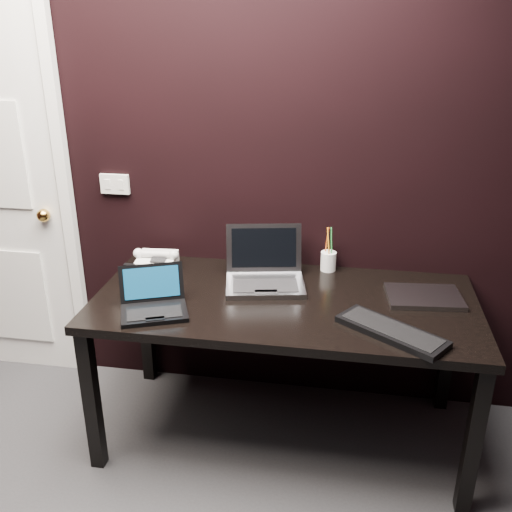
% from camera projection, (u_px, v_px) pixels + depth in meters
% --- Properties ---
extents(wall_back, '(4.00, 0.00, 4.00)m').
position_uv_depth(wall_back, '(235.00, 153.00, 2.73)').
color(wall_back, black).
rests_on(wall_back, ground).
extents(wall_switch, '(0.15, 0.02, 0.10)m').
position_uv_depth(wall_switch, '(115.00, 184.00, 2.89)').
color(wall_switch, silver).
rests_on(wall_switch, wall_back).
extents(desk, '(1.70, 0.80, 0.74)m').
position_uv_depth(desk, '(284.00, 314.00, 2.57)').
color(desk, black).
rests_on(desk, ground).
extents(netbook, '(0.35, 0.33, 0.18)m').
position_uv_depth(netbook, '(154.00, 304.00, 2.42)').
color(netbook, black).
rests_on(netbook, desk).
extents(silver_laptop, '(0.42, 0.39, 0.25)m').
position_uv_depth(silver_laptop, '(265.00, 275.00, 2.67)').
color(silver_laptop, gray).
rests_on(silver_laptop, desk).
extents(ext_keyboard, '(0.45, 0.38, 0.03)m').
position_uv_depth(ext_keyboard, '(391.00, 331.00, 2.25)').
color(ext_keyboard, black).
rests_on(ext_keyboard, desk).
extents(closed_laptop, '(0.35, 0.26, 0.02)m').
position_uv_depth(closed_laptop, '(424.00, 297.00, 2.53)').
color(closed_laptop, '#939498').
rests_on(closed_laptop, desk).
extents(desk_phone, '(0.23, 0.18, 0.11)m').
position_uv_depth(desk_phone, '(157.00, 260.00, 2.84)').
color(desk_phone, silver).
rests_on(desk_phone, desk).
extents(mobile_phone, '(0.06, 0.05, 0.10)m').
position_uv_depth(mobile_phone, '(130.00, 277.00, 2.65)').
color(mobile_phone, black).
rests_on(mobile_phone, desk).
extents(pen_cup, '(0.09, 0.09, 0.22)m').
position_uv_depth(pen_cup, '(328.00, 260.00, 2.81)').
color(pen_cup, white).
rests_on(pen_cup, desk).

